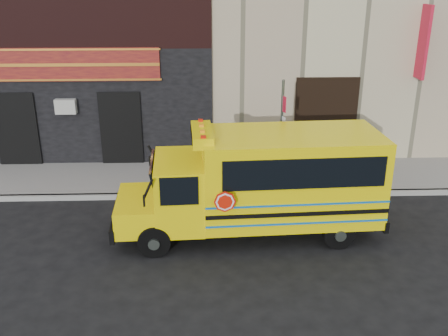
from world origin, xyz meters
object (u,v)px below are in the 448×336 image
school_bus (264,180)px  bicycle (187,216)px  sign_pole (281,136)px  cyclist (188,203)px

school_bus → bicycle: size_ratio=4.26×
school_bus → bicycle: 2.26m
sign_pole → bicycle: (-2.76, -2.16, -1.50)m
bicycle → cyclist: size_ratio=0.99×
school_bus → bicycle: school_bus is taller
school_bus → bicycle: bearing=178.1°
cyclist → school_bus: bearing=-78.1°
school_bus → sign_pole: sign_pole is taller
bicycle → cyclist: (0.05, 0.03, 0.34)m
school_bus → sign_pole: bearing=71.5°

